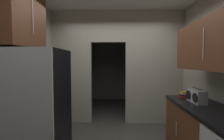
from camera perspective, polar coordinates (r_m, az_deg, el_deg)
name	(u,v)px	position (r m, az deg, el deg)	size (l,w,h in m)	color
kitchen_partition	(119,64)	(3.83, 2.54, 2.30)	(3.24, 0.12, 2.78)	#ADA899
adjoining_room_shell	(117,66)	(5.57, 1.79, 1.55)	(3.24, 2.54, 2.78)	gray
refrigerator	(36,108)	(2.58, -26.31, -12.36)	(0.82, 0.79, 1.71)	black
upper_cabinet_counterside	(218,44)	(2.39, 34.63, 8.01)	(0.36, 1.75, 0.69)	brown
upper_cabinet_fridgeside	(21,14)	(2.80, -30.72, 17.52)	(0.36, 0.90, 1.02)	brown
boombox	(196,96)	(2.77, 28.84, -8.52)	(0.16, 0.35, 0.23)	#B2B2B7
book_stack	(183,95)	(3.11, 24.98, -8.32)	(0.15, 0.17, 0.10)	red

